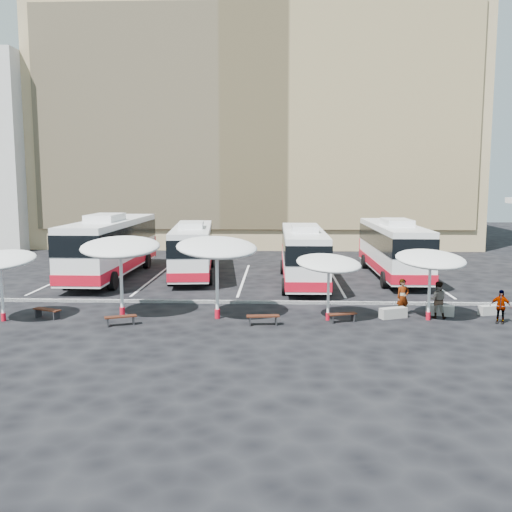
{
  "coord_description": "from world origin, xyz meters",
  "views": [
    {
      "loc": [
        2.29,
        -29.0,
        6.49
      ],
      "look_at": [
        1.0,
        3.0,
        2.2
      ],
      "focal_mm": 40.0,
      "sensor_mm": 36.0,
      "label": 1
    }
  ],
  "objects_px": {
    "sunshade_1": "(120,247)",
    "wood_bench_1": "(121,318)",
    "passenger_1": "(438,300)",
    "sunshade_3": "(329,264)",
    "bus_1": "(192,247)",
    "sunshade_0": "(0,260)",
    "bus_3": "(393,247)",
    "wood_bench_0": "(47,311)",
    "passenger_2": "(500,307)",
    "conc_bench_0": "(393,313)",
    "bus_0": "(111,245)",
    "sunshade_4": "(431,260)",
    "sunshade_2": "(217,248)",
    "conc_bench_1": "(440,310)",
    "bus_2": "(303,253)",
    "conc_bench_2": "(491,310)",
    "passenger_0": "(403,297)",
    "wood_bench_3": "(342,315)",
    "wood_bench_2": "(263,318)"
  },
  "relations": [
    {
      "from": "wood_bench_2",
      "to": "conc_bench_1",
      "type": "distance_m",
      "value": 8.79
    },
    {
      "from": "bus_1",
      "to": "wood_bench_3",
      "type": "bearing_deg",
      "value": -61.08
    },
    {
      "from": "bus_0",
      "to": "sunshade_1",
      "type": "relative_size",
      "value": 3.35
    },
    {
      "from": "sunshade_2",
      "to": "passenger_0",
      "type": "bearing_deg",
      "value": 6.5
    },
    {
      "from": "sunshade_4",
      "to": "passenger_0",
      "type": "distance_m",
      "value": 2.38
    },
    {
      "from": "wood_bench_2",
      "to": "passenger_1",
      "type": "distance_m",
      "value": 8.38
    },
    {
      "from": "sunshade_0",
      "to": "conc_bench_1",
      "type": "height_order",
      "value": "sunshade_0"
    },
    {
      "from": "bus_3",
      "to": "passenger_1",
      "type": "bearing_deg",
      "value": -91.14
    },
    {
      "from": "passenger_1",
      "to": "bus_0",
      "type": "bearing_deg",
      "value": -16.99
    },
    {
      "from": "bus_0",
      "to": "bus_2",
      "type": "height_order",
      "value": "bus_0"
    },
    {
      "from": "bus_3",
      "to": "sunshade_2",
      "type": "bearing_deg",
      "value": -131.43
    },
    {
      "from": "bus_1",
      "to": "passenger_2",
      "type": "distance_m",
      "value": 20.39
    },
    {
      "from": "bus_2",
      "to": "sunshade_1",
      "type": "distance_m",
      "value": 13.03
    },
    {
      "from": "sunshade_4",
      "to": "passenger_1",
      "type": "xyz_separation_m",
      "value": [
        0.51,
        0.37,
        -1.97
      ]
    },
    {
      "from": "bus_1",
      "to": "passenger_1",
      "type": "bearing_deg",
      "value": -47.14
    },
    {
      "from": "bus_1",
      "to": "wood_bench_1",
      "type": "relative_size",
      "value": 8.24
    },
    {
      "from": "bus_0",
      "to": "bus_2",
      "type": "bearing_deg",
      "value": -6.6
    },
    {
      "from": "wood_bench_0",
      "to": "passenger_2",
      "type": "height_order",
      "value": "passenger_2"
    },
    {
      "from": "sunshade_2",
      "to": "passenger_1",
      "type": "distance_m",
      "value": 10.68
    },
    {
      "from": "bus_0",
      "to": "sunshade_3",
      "type": "bearing_deg",
      "value": -39.37
    },
    {
      "from": "sunshade_3",
      "to": "conc_bench_0",
      "type": "bearing_deg",
      "value": 9.97
    },
    {
      "from": "sunshade_2",
      "to": "wood_bench_3",
      "type": "xyz_separation_m",
      "value": [
        5.81,
        -0.48,
        -3.04
      ]
    },
    {
      "from": "sunshade_0",
      "to": "sunshade_1",
      "type": "distance_m",
      "value": 5.4
    },
    {
      "from": "sunshade_4",
      "to": "conc_bench_0",
      "type": "height_order",
      "value": "sunshade_4"
    },
    {
      "from": "sunshade_4",
      "to": "conc_bench_0",
      "type": "bearing_deg",
      "value": 169.14
    },
    {
      "from": "bus_0",
      "to": "conc_bench_2",
      "type": "relative_size",
      "value": 11.35
    },
    {
      "from": "wood_bench_1",
      "to": "passenger_2",
      "type": "relative_size",
      "value": 0.93
    },
    {
      "from": "passenger_1",
      "to": "sunshade_3",
      "type": "bearing_deg",
      "value": 19.6
    },
    {
      "from": "bus_0",
      "to": "sunshade_1",
      "type": "bearing_deg",
      "value": -70.67
    },
    {
      "from": "bus_1",
      "to": "sunshade_4",
      "type": "distance_m",
      "value": 17.71
    },
    {
      "from": "bus_1",
      "to": "passenger_2",
      "type": "relative_size",
      "value": 7.7
    },
    {
      "from": "bus_3",
      "to": "wood_bench_0",
      "type": "height_order",
      "value": "bus_3"
    },
    {
      "from": "sunshade_1",
      "to": "wood_bench_1",
      "type": "xyz_separation_m",
      "value": [
        0.4,
        -1.74,
        -2.99
      ]
    },
    {
      "from": "bus_0",
      "to": "sunshade_4",
      "type": "relative_size",
      "value": 3.51
    },
    {
      "from": "sunshade_3",
      "to": "passenger_1",
      "type": "relative_size",
      "value": 2.29
    },
    {
      "from": "passenger_2",
      "to": "wood_bench_0",
      "type": "bearing_deg",
      "value": -152.57
    },
    {
      "from": "bus_2",
      "to": "passenger_2",
      "type": "relative_size",
      "value": 7.67
    },
    {
      "from": "wood_bench_0",
      "to": "conc_bench_0",
      "type": "xyz_separation_m",
      "value": [
        16.34,
        0.69,
        -0.1
      ]
    },
    {
      "from": "conc_bench_2",
      "to": "passenger_2",
      "type": "xyz_separation_m",
      "value": [
        -0.22,
        -1.69,
        0.55
      ]
    },
    {
      "from": "passenger_0",
      "to": "passenger_1",
      "type": "relative_size",
      "value": 1.01
    },
    {
      "from": "sunshade_0",
      "to": "sunshade_1",
      "type": "bearing_deg",
      "value": 12.3
    },
    {
      "from": "bus_2",
      "to": "passenger_1",
      "type": "relative_size",
      "value": 6.77
    },
    {
      "from": "sunshade_1",
      "to": "conc_bench_0",
      "type": "xyz_separation_m",
      "value": [
        12.91,
        0.15,
        -3.08
      ]
    },
    {
      "from": "bus_1",
      "to": "passenger_0",
      "type": "distance_m",
      "value": 16.37
    },
    {
      "from": "bus_1",
      "to": "conc_bench_2",
      "type": "height_order",
      "value": "bus_1"
    },
    {
      "from": "bus_1",
      "to": "sunshade_0",
      "type": "xyz_separation_m",
      "value": [
        -6.85,
        -13.12,
        0.93
      ]
    },
    {
      "from": "sunshade_2",
      "to": "conc_bench_2",
      "type": "height_order",
      "value": "sunshade_2"
    },
    {
      "from": "bus_2",
      "to": "wood_bench_1",
      "type": "xyz_separation_m",
      "value": [
        -8.62,
        -11.04,
        -1.59
      ]
    },
    {
      "from": "conc_bench_2",
      "to": "sunshade_4",
      "type": "bearing_deg",
      "value": -160.14
    },
    {
      "from": "sunshade_2",
      "to": "wood_bench_1",
      "type": "xyz_separation_m",
      "value": [
        -4.2,
        -1.48,
        -3.03
      ]
    }
  ]
}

